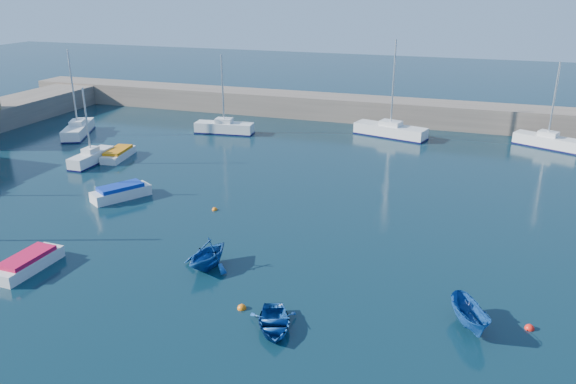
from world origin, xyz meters
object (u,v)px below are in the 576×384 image
(sailboat_4, at_px, (78,129))
(sailboat_7, at_px, (547,141))
(sailboat_5, at_px, (224,127))
(dinghy_right, at_px, (470,316))
(sailboat_6, at_px, (390,130))
(motorboat_2, at_px, (118,154))
(dinghy_center, at_px, (274,323))
(dinghy_left, at_px, (207,254))
(motorboat_1, at_px, (121,192))
(sailboat_3, at_px, (91,157))
(motorboat_0, at_px, (28,263))

(sailboat_4, bearing_deg, sailboat_7, -11.25)
(sailboat_5, xyz_separation_m, dinghy_right, (26.28, -29.60, -0.02))
(sailboat_4, xyz_separation_m, dinghy_right, (40.69, -23.90, -0.01))
(sailboat_6, bearing_deg, dinghy_right, -149.58)
(motorboat_2, height_order, dinghy_center, motorboat_2)
(dinghy_center, xyz_separation_m, dinghy_left, (-5.65, 4.52, 0.54))
(dinghy_right, bearing_deg, sailboat_5, 107.54)
(sailboat_4, height_order, motorboat_1, sailboat_4)
(sailboat_3, relative_size, motorboat_1, 1.53)
(sailboat_7, bearing_deg, motorboat_2, 139.00)
(sailboat_6, relative_size, dinghy_center, 3.13)
(sailboat_5, bearing_deg, sailboat_3, 147.61)
(sailboat_7, bearing_deg, sailboat_3, 140.95)
(sailboat_3, xyz_separation_m, motorboat_2, (1.31, 2.19, -0.16))
(dinghy_left, bearing_deg, motorboat_1, 155.05)
(sailboat_4, relative_size, motorboat_1, 2.00)
(sailboat_6, bearing_deg, dinghy_left, -173.73)
(sailboat_6, height_order, sailboat_7, sailboat_6)
(motorboat_0, bearing_deg, dinghy_center, -2.08)
(sailboat_4, bearing_deg, sailboat_6, -6.51)
(sailboat_3, relative_size, sailboat_6, 0.68)
(sailboat_4, distance_m, dinghy_right, 47.19)
(motorboat_0, xyz_separation_m, motorboat_1, (-1.60, 11.33, 0.06))
(motorboat_0, relative_size, dinghy_left, 1.29)
(dinghy_center, xyz_separation_m, dinghy_right, (8.69, 3.05, 0.30))
(sailboat_3, distance_m, motorboat_0, 20.10)
(sailboat_4, xyz_separation_m, motorboat_1, (15.24, -14.60, -0.14))
(sailboat_4, height_order, sailboat_7, sailboat_4)
(motorboat_1, relative_size, dinghy_right, 1.38)
(sailboat_4, xyz_separation_m, dinghy_center, (32.00, -26.95, -0.31))
(sailboat_6, bearing_deg, sailboat_5, 119.75)
(sailboat_3, bearing_deg, sailboat_6, 36.48)
(sailboat_5, xyz_separation_m, dinghy_center, (17.58, -32.65, -0.32))
(motorboat_0, xyz_separation_m, dinghy_left, (9.52, 3.49, 0.43))
(sailboat_5, bearing_deg, dinghy_left, -163.27)
(sailboat_7, relative_size, dinghy_center, 2.61)
(sailboat_7, bearing_deg, dinghy_left, 173.57)
(sailboat_3, distance_m, dinghy_left, 23.58)
(sailboat_4, relative_size, sailboat_6, 0.90)
(sailboat_6, bearing_deg, sailboat_7, -71.92)
(sailboat_4, bearing_deg, motorboat_1, -67.98)
(sailboat_4, relative_size, motorboat_0, 2.12)
(motorboat_0, xyz_separation_m, dinghy_center, (15.16, -1.03, -0.11))
(sailboat_3, height_order, motorboat_1, sailboat_3)
(sailboat_3, distance_m, sailboat_7, 43.51)
(sailboat_3, xyz_separation_m, sailboat_6, (23.92, 18.11, 0.07))
(sailboat_4, xyz_separation_m, dinghy_left, (26.35, -22.44, 0.22))
(sailboat_6, bearing_deg, dinghy_center, -163.94)
(sailboat_7, height_order, dinghy_center, sailboat_7)
(motorboat_1, relative_size, dinghy_center, 1.40)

